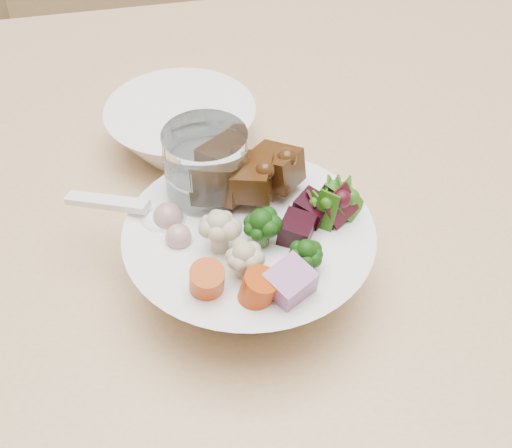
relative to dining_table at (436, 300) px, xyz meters
name	(u,v)px	position (x,y,z in m)	size (l,w,h in m)	color
dining_table	(436,300)	(0.00, 0.00, 0.00)	(1.93, 1.30, 0.84)	#DBB281
chair_far	(127,129)	(-0.41, 0.70, -0.30)	(0.41, 0.41, 0.81)	tan
food_bowl	(251,252)	(-0.18, -0.04, 0.12)	(0.20, 0.20, 0.11)	white
soup_spoon	(149,216)	(-0.27, -0.02, 0.15)	(0.11, 0.06, 0.02)	white
water_glass	(208,195)	(-0.22, 0.01, 0.14)	(0.07, 0.07, 0.12)	white
side_bowl	(182,129)	(-0.25, 0.14, 0.11)	(0.15, 0.15, 0.05)	white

